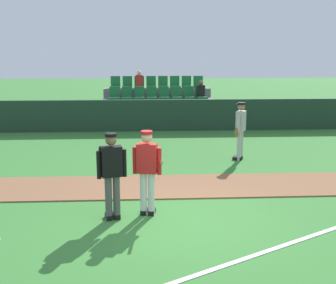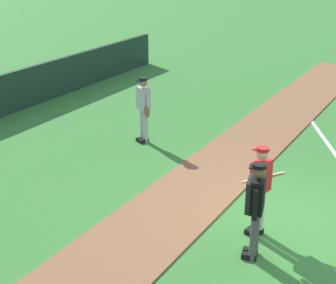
# 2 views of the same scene
# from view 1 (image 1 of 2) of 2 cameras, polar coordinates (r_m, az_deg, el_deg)

# --- Properties ---
(ground_plane) EXTENTS (80.00, 80.00, 0.00)m
(ground_plane) POSITION_cam_1_polar(r_m,az_deg,el_deg) (8.87, 1.18, -10.22)
(ground_plane) COLOR #387A33
(infield_dirt_path) EXTENTS (28.00, 1.87, 0.03)m
(infield_dirt_path) POSITION_cam_1_polar(r_m,az_deg,el_deg) (10.94, 0.30, -5.72)
(infield_dirt_path) COLOR brown
(infield_dirt_path) RESTS_ON ground
(foul_line_chalk) EXTENTS (10.49, 6.00, 0.01)m
(foul_line_chalk) POSITION_cam_1_polar(r_m,az_deg,el_deg) (9.14, 20.87, -10.33)
(foul_line_chalk) COLOR white
(foul_line_chalk) RESTS_ON ground
(dugout_fence) EXTENTS (20.00, 0.16, 1.28)m
(dugout_fence) POSITION_cam_1_polar(r_m,az_deg,el_deg) (18.02, -1.13, 3.48)
(dugout_fence) COLOR #1E3828
(dugout_fence) RESTS_ON ground
(stadium_bleachers) EXTENTS (5.00, 2.95, 2.30)m
(stadium_bleachers) POSITION_cam_1_polar(r_m,az_deg,el_deg) (19.88, -1.31, 4.23)
(stadium_bleachers) COLOR slate
(stadium_bleachers) RESTS_ON ground
(batter_red_jersey) EXTENTS (0.63, 0.80, 1.76)m
(batter_red_jersey) POSITION_cam_1_polar(r_m,az_deg,el_deg) (8.90, -2.67, -3.56)
(batter_red_jersey) COLOR silver
(batter_red_jersey) RESTS_ON ground
(umpire_home_plate) EXTENTS (0.57, 0.38, 1.76)m
(umpire_home_plate) POSITION_cam_1_polar(r_m,az_deg,el_deg) (8.73, -7.29, -3.75)
(umpire_home_plate) COLOR #4C4C4C
(umpire_home_plate) RESTS_ON ground
(runner_grey_jersey) EXTENTS (0.46, 0.60, 1.76)m
(runner_grey_jersey) POSITION_cam_1_polar(r_m,az_deg,el_deg) (13.44, 9.32, 1.68)
(runner_grey_jersey) COLOR #B2B2B2
(runner_grey_jersey) RESTS_ON ground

